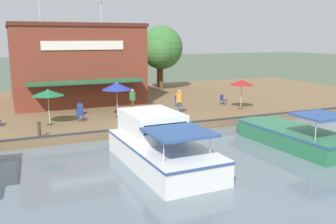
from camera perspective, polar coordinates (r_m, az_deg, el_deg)
name	(u,v)px	position (r m, az deg, el deg)	size (l,w,h in m)	color
ground_plane	(147,137)	(24.37, -3.14, -3.77)	(220.00, 220.00, 0.00)	#4C5B47
quay_deck	(105,105)	(34.59, -9.52, 1.11)	(22.00, 56.00, 0.60)	brown
quay_edge_fender	(147,127)	(24.30, -3.24, -2.23)	(0.20, 50.40, 0.10)	#2D2D33
waterfront_restaurant	(74,63)	(35.67, -14.16, 7.30)	(11.81, 11.00, 9.08)	brown
patio_umbrella_mid_patio_left	(48,93)	(25.78, -17.83, 2.80)	(2.07, 2.07, 2.40)	#B7B7B7
patio_umbrella_near_quay_edge	(117,86)	(27.36, -7.82, 3.92)	(2.18, 2.18, 2.57)	#B7B7B7
patio_umbrella_far_corner	(242,82)	(30.80, 11.17, 4.44)	(1.91, 1.91, 2.42)	#B7B7B7
cafe_chair_under_first_umbrella	(223,99)	(32.77, 8.36, 1.96)	(0.58, 0.58, 0.85)	navy
cafe_chair_facing_river	(178,100)	(31.75, 1.51, 1.78)	(0.51, 0.51, 0.85)	navy
cafe_chair_beside_entrance	(80,108)	(28.90, -13.30, 0.52)	(0.59, 0.59, 0.85)	navy
cafe_chair_back_row_seat	(81,114)	(26.69, -13.19, -0.35)	(0.45, 0.45, 0.85)	navy
person_near_entrance	(179,98)	(28.54, 1.75, 2.07)	(0.51, 0.51, 1.82)	#2D5193
person_at_quay_edge	(133,97)	(29.70, -5.43, 2.28)	(0.49, 0.49, 1.74)	gold
motorboat_mid_row	(286,133)	(23.64, 17.52, -3.11)	(8.46, 3.28, 2.19)	#287047
motorboat_fourth_along	(155,143)	(19.26, -2.02, -4.79)	(9.03, 3.48, 2.50)	white
mooring_post	(39,129)	(23.09, -19.03, -2.53)	(0.22, 0.22, 0.89)	#473323
tree_downstream_bank	(161,49)	(41.57, -1.13, 9.60)	(4.99, 4.75, 7.00)	brown
tree_upstream_bank	(158,47)	(43.72, -1.53, 9.85)	(4.05, 3.86, 6.68)	brown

